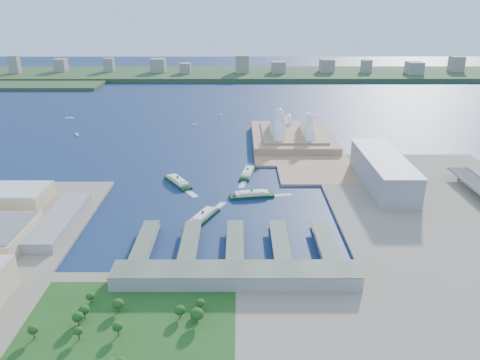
{
  "coord_description": "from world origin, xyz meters",
  "views": [
    {
      "loc": [
        17.8,
        -459.26,
        217.6
      ],
      "look_at": [
        18.85,
        56.51,
        18.0
      ],
      "focal_mm": 35.0,
      "sensor_mm": 36.0,
      "label": 1
    }
  ],
  "objects_px": {
    "toaster_building": "(383,171)",
    "ferry_a": "(178,180)",
    "ferry_b": "(248,171)",
    "ferry_c": "(203,215)",
    "ferry_d": "(252,193)",
    "opera_house": "(293,122)"
  },
  "relations": [
    {
      "from": "toaster_building",
      "to": "ferry_a",
      "type": "height_order",
      "value": "toaster_building"
    },
    {
      "from": "ferry_a",
      "to": "ferry_b",
      "type": "relative_size",
      "value": 1.07
    },
    {
      "from": "ferry_b",
      "to": "ferry_c",
      "type": "bearing_deg",
      "value": -98.56
    },
    {
      "from": "ferry_b",
      "to": "ferry_d",
      "type": "height_order",
      "value": "ferry_d"
    },
    {
      "from": "ferry_d",
      "to": "ferry_a",
      "type": "bearing_deg",
      "value": 55.6
    },
    {
      "from": "ferry_b",
      "to": "ferry_d",
      "type": "distance_m",
      "value": 75.23
    },
    {
      "from": "ferry_d",
      "to": "opera_house",
      "type": "bearing_deg",
      "value": -26.96
    },
    {
      "from": "toaster_building",
      "to": "ferry_d",
      "type": "height_order",
      "value": "toaster_building"
    },
    {
      "from": "ferry_a",
      "to": "ferry_d",
      "type": "relative_size",
      "value": 1.04
    },
    {
      "from": "toaster_building",
      "to": "ferry_c",
      "type": "xyz_separation_m",
      "value": [
        -215.41,
        -93.45,
        -15.39
      ]
    },
    {
      "from": "toaster_building",
      "to": "ferry_a",
      "type": "xyz_separation_m",
      "value": [
        -254.69,
        9.77,
        -15.36
      ]
    },
    {
      "from": "ferry_a",
      "to": "ferry_b",
      "type": "height_order",
      "value": "ferry_a"
    },
    {
      "from": "opera_house",
      "to": "ferry_c",
      "type": "xyz_separation_m",
      "value": [
        -125.41,
        -293.45,
        -26.89
      ]
    },
    {
      "from": "ferry_a",
      "to": "ferry_d",
      "type": "bearing_deg",
      "value": -57.04
    },
    {
      "from": "opera_house",
      "to": "ferry_c",
      "type": "relative_size",
      "value": 3.33
    },
    {
      "from": "ferry_b",
      "to": "toaster_building",
      "type": "bearing_deg",
      "value": -2.84
    },
    {
      "from": "ferry_c",
      "to": "toaster_building",
      "type": "bearing_deg",
      "value": -132.26
    },
    {
      "from": "opera_house",
      "to": "ferry_b",
      "type": "height_order",
      "value": "opera_house"
    },
    {
      "from": "opera_house",
      "to": "ferry_d",
      "type": "distance_m",
      "value": 245.17
    },
    {
      "from": "ferry_b",
      "to": "ferry_d",
      "type": "xyz_separation_m",
      "value": [
        3.47,
        -75.15,
        0.11
      ]
    },
    {
      "from": "ferry_d",
      "to": "ferry_b",
      "type": "bearing_deg",
      "value": -7.07
    },
    {
      "from": "ferry_c",
      "to": "opera_house",
      "type": "bearing_deg",
      "value": -88.85
    }
  ]
}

